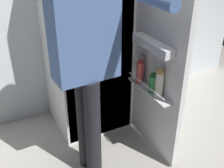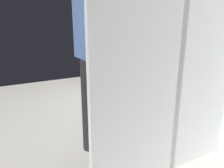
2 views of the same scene
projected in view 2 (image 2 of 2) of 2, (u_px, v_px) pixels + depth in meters
name	position (u px, v px, depth m)	size (l,w,h in m)	color
ground_plane	(119.00, 158.00, 2.03)	(5.86, 5.86, 0.00)	#B7B2A8
kitchen_wall	(207.00, 19.00, 2.09)	(4.40, 0.10, 2.46)	silver
refrigerator	(172.00, 56.00, 1.97)	(0.73, 1.31, 1.82)	white
person	(95.00, 37.00, 1.89)	(0.58, 0.77, 1.78)	black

